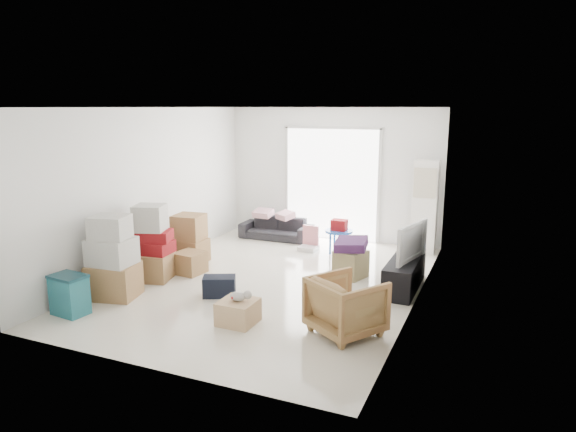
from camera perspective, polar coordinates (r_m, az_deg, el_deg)
The scene contains 21 objects.
room_shell at distance 7.84m, azimuth -2.03°, elevation 2.06°, with size 4.98×6.48×3.18m.
sliding_door at distance 10.60m, azimuth 4.84°, elevation 4.06°, with size 2.10×0.04×2.33m.
ac_tower at distance 9.90m, azimuth 14.96°, elevation 0.97°, with size 0.45×0.30×1.75m, color white.
tv_console at distance 8.02m, azimuth 12.82°, elevation -6.26°, with size 0.42×1.39×0.46m, color black.
television at distance 7.93m, azimuth 12.92°, elevation -4.24°, with size 0.97×0.56×0.13m, color black.
sofa at distance 10.70m, azimuth -1.30°, elevation -0.99°, with size 1.51×0.44×0.59m, color #26262B.
pillow_left at distance 10.71m, azimuth -2.79°, elevation 0.98°, with size 0.42×0.33×0.13m, color #CF97A5.
pillow_right at distance 10.49m, azimuth -0.29°, elevation 0.74°, with size 0.36×0.29×0.12m, color #CF97A5.
armchair at distance 6.31m, azimuth 6.50°, elevation -9.57°, with size 0.76×0.71×0.78m, color #9E7D46.
storage_bins at distance 7.45m, azimuth -23.11°, elevation -8.03°, with size 0.50×0.38×0.54m.
box_stack_a at distance 7.80m, azimuth -18.91°, elevation -4.77°, with size 0.77×0.68×1.21m.
box_stack_b at distance 8.45m, azimuth -14.92°, elevation -3.36°, with size 0.72×0.72×1.20m.
box_stack_c at distance 9.25m, azimuth -10.88°, elevation -2.52°, with size 0.58×0.54×0.86m.
loose_box at distance 8.68m, azimuth -10.83°, elevation -5.11°, with size 0.43×0.43×0.36m, color #986E44.
duffel_bag at distance 7.60m, azimuth -7.65°, elevation -7.75°, with size 0.46×0.28×0.30m, color black.
ottoman at distance 8.39m, azimuth 6.98°, elevation -5.30°, with size 0.44×0.44×0.44m, color #8E8053.
blanket at distance 8.31m, azimuth 7.03°, elevation -3.39°, with size 0.48×0.48×0.14m, color #492257.
kids_table at distance 9.64m, azimuth 5.70°, elevation -1.49°, with size 0.52×0.52×0.65m.
toy_walker at distance 9.90m, azimuth 2.38°, elevation -3.07°, with size 0.37×0.33×0.47m.
wood_crate at distance 6.67m, azimuth -5.57°, elevation -10.56°, with size 0.45×0.45×0.30m, color #D9B37D.
plush_bunny at distance 6.58m, azimuth -5.33°, elevation -8.84°, with size 0.29×0.16×0.14m.
Camera 1 is at (3.29, -6.99, 2.71)m, focal length 32.00 mm.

